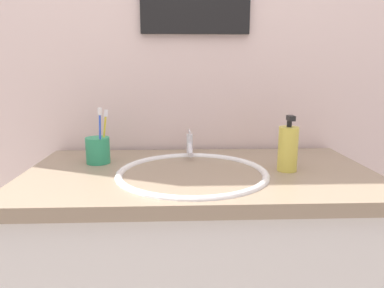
% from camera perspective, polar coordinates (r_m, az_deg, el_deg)
% --- Properties ---
extents(tiled_wall_back, '(2.33, 0.04, 2.40)m').
position_cam_1_polar(tiled_wall_back, '(1.46, 0.45, 10.82)').
color(tiled_wall_back, beige).
rests_on(tiled_wall_back, ground).
extents(sink_basin, '(0.48, 0.48, 0.10)m').
position_cam_1_polar(sink_basin, '(1.13, 0.06, -6.40)').
color(sink_basin, white).
rests_on(sink_basin, vanity_counter).
extents(faucet, '(0.02, 0.15, 0.09)m').
position_cam_1_polar(faucet, '(1.33, -0.35, -0.32)').
color(faucet, silver).
rests_on(faucet, sink_basin).
extents(toothbrush_cup, '(0.08, 0.08, 0.09)m').
position_cam_1_polar(toothbrush_cup, '(1.28, -14.97, -0.99)').
color(toothbrush_cup, '#2D9966').
rests_on(toothbrush_cup, vanity_counter).
extents(toothbrush_blue, '(0.02, 0.02, 0.19)m').
position_cam_1_polar(toothbrush_blue, '(1.23, -14.65, 1.83)').
color(toothbrush_blue, blue).
rests_on(toothbrush_blue, toothbrush_cup).
extents(toothbrush_yellow, '(0.03, 0.02, 0.18)m').
position_cam_1_polar(toothbrush_yellow, '(1.27, -14.00, 1.86)').
color(toothbrush_yellow, yellow).
rests_on(toothbrush_yellow, toothbrush_cup).
extents(soap_dispenser, '(0.06, 0.06, 0.18)m').
position_cam_1_polar(soap_dispenser, '(1.18, 15.25, -0.66)').
color(soap_dispenser, '#DBCC4C').
rests_on(soap_dispenser, vanity_counter).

